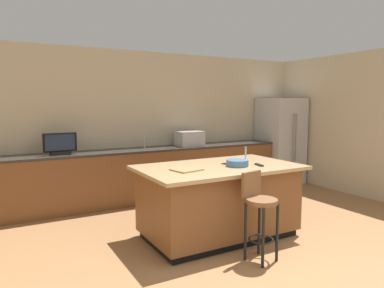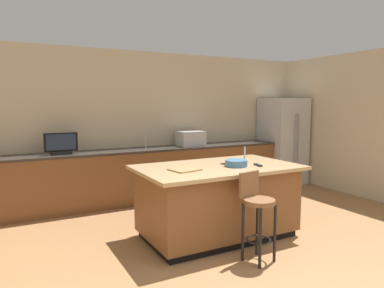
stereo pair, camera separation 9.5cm
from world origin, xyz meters
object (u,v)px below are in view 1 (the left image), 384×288
at_px(bar_stool_center, 259,208).
at_px(refrigerator, 280,141).
at_px(tv_monitor, 60,145).
at_px(cutting_board, 187,170).
at_px(fruit_bowl, 237,163).
at_px(tv_remote, 259,165).
at_px(kitchen_island, 219,200).
at_px(microwave, 190,138).
at_px(cell_phone, 227,164).

bearing_deg(bar_stool_center, refrigerator, 32.15).
distance_m(tv_monitor, cutting_board, 2.38).
height_order(tv_monitor, bar_stool_center, tv_monitor).
bearing_deg(refrigerator, fruit_bowl, -142.00).
bearing_deg(fruit_bowl, cutting_board, 174.91).
relative_size(tv_monitor, tv_remote, 2.93).
xyz_separation_m(kitchen_island, cutting_board, (-0.51, -0.08, 0.46)).
distance_m(fruit_bowl, cutting_board, 0.70).
relative_size(refrigerator, tv_monitor, 3.67).
height_order(kitchen_island, tv_remote, tv_remote).
bearing_deg(tv_remote, microwave, 95.74).
bearing_deg(kitchen_island, cell_phone, 11.09).
xyz_separation_m(microwave, cutting_board, (-1.23, -2.16, -0.13)).
xyz_separation_m(microwave, tv_monitor, (-2.32, -0.05, 0.02)).
relative_size(tv_remote, cutting_board, 0.54).
relative_size(cell_phone, tv_remote, 0.88).
relative_size(refrigerator, cutting_board, 5.76).
bearing_deg(cell_phone, tv_monitor, 114.24).
bearing_deg(bar_stool_center, cell_phone, 67.72).
bearing_deg(fruit_bowl, kitchen_island, 142.82).
height_order(bar_stool_center, fruit_bowl, fruit_bowl).
distance_m(kitchen_island, tv_monitor, 2.66).
bearing_deg(microwave, refrigerator, -2.35).
xyz_separation_m(kitchen_island, bar_stool_center, (-0.01, -0.81, 0.11)).
bearing_deg(kitchen_island, tv_monitor, 128.30).
distance_m(bar_stool_center, cell_phone, 0.92).
bearing_deg(tv_remote, tv_monitor, 144.36).
height_order(kitchen_island, tv_monitor, tv_monitor).
distance_m(microwave, cell_phone, 2.13).
distance_m(cell_phone, cutting_board, 0.67).
bearing_deg(bar_stool_center, tv_remote, 39.06).
relative_size(microwave, cell_phone, 3.20).
xyz_separation_m(kitchen_island, cell_phone, (0.15, 0.03, 0.46)).
bearing_deg(tv_remote, cutting_board, -177.46).
distance_m(kitchen_island, tv_remote, 0.69).
distance_m(kitchen_island, microwave, 2.28).
bearing_deg(tv_monitor, cell_phone, -48.76).
bearing_deg(cell_phone, bar_stool_center, -117.70).
relative_size(fruit_bowl, cutting_board, 0.88).
distance_m(refrigerator, tv_monitor, 4.52).
xyz_separation_m(tv_monitor, tv_remote, (2.06, -2.27, -0.14)).
xyz_separation_m(fruit_bowl, cell_phone, (-0.04, 0.17, -0.04)).
bearing_deg(cutting_board, fruit_bowl, -5.09).
height_order(fruit_bowl, tv_remote, fruit_bowl).
xyz_separation_m(fruit_bowl, tv_remote, (0.27, -0.10, -0.03)).
xyz_separation_m(bar_stool_center, fruit_bowl, (0.19, 0.66, 0.38)).
xyz_separation_m(tv_monitor, cell_phone, (1.75, -2.00, -0.15)).
distance_m(refrigerator, cell_phone, 3.39).
relative_size(kitchen_island, tv_monitor, 4.10).
height_order(bar_stool_center, cell_phone, bar_stool_center).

